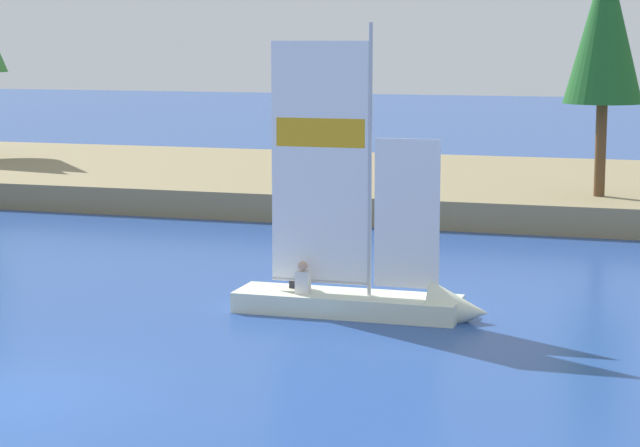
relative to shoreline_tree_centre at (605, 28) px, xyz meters
The scene contains 3 objects.
shore_bank 10.00m from the shoreline_tree_centre, 149.18° to the left, with size 80.00×13.77×0.85m, color #897A56.
shoreline_tree_centre is the anchor object (origin of this frame).
sailboat 14.67m from the shoreline_tree_centre, 103.14° to the right, with size 5.09×1.27×6.09m.
Camera 1 is at (9.92, -15.25, 5.43)m, focal length 67.24 mm.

